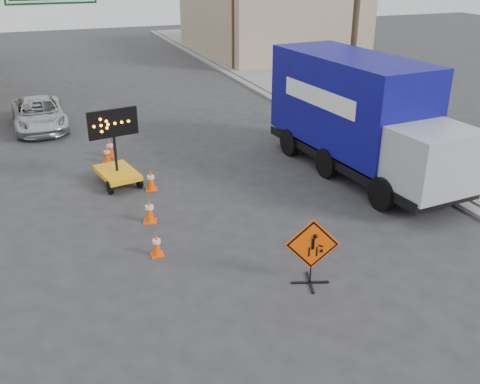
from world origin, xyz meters
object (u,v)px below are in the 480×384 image
construction_sign (312,250)px  arrow_board (117,168)px  box_truck (359,123)px  pickup_truck (39,114)px

construction_sign → arrow_board: arrow_board is taller
arrow_board → box_truck: (7.94, -1.84, 1.19)m
pickup_truck → arrow_board: bearing=-76.8°
construction_sign → pickup_truck: construction_sign is taller
box_truck → pickup_truck: bearing=132.1°
arrow_board → pickup_truck: size_ratio=0.55×
construction_sign → box_truck: size_ratio=0.20×
pickup_truck → box_truck: 13.82m
arrow_board → pickup_truck: (-2.13, 7.55, 0.06)m
arrow_board → pickup_truck: arrow_board is taller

